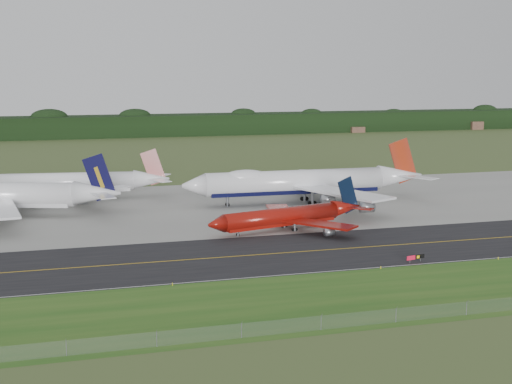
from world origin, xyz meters
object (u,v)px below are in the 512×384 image
object	(u,v)px
jet_navy_gold	(0,196)
jet_star_tail	(75,183)
jet_red_737	(289,216)
taxiway_sign	(416,257)
jet_ba_747	(303,182)

from	to	relation	value
jet_navy_gold	jet_star_tail	xyz separation A→B (m)	(19.52, 20.29, -0.55)
jet_red_737	jet_star_tail	distance (m)	73.33
jet_star_tail	taxiway_sign	world-z (taller)	jet_star_tail
jet_navy_gold	jet_star_tail	distance (m)	28.16
jet_red_737	taxiway_sign	size ratio (longest dim) A/B	9.84
jet_ba_747	taxiway_sign	bearing A→B (deg)	-89.72
jet_ba_747	jet_navy_gold	distance (m)	82.18
jet_red_737	taxiway_sign	world-z (taller)	jet_red_737
jet_red_737	jet_star_tail	bearing A→B (deg)	130.94
jet_red_737	jet_star_tail	xyz separation A→B (m)	(-48.04, 55.38, 1.71)
jet_red_737	taxiway_sign	distance (m)	38.00
jet_ba_747	jet_star_tail	world-z (taller)	jet_ba_747
jet_ba_747	jet_red_737	xyz separation A→B (m)	(-14.54, -31.47, -2.96)
jet_red_737	taxiway_sign	bearing A→B (deg)	-66.94
jet_navy_gold	jet_ba_747	bearing A→B (deg)	-2.52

